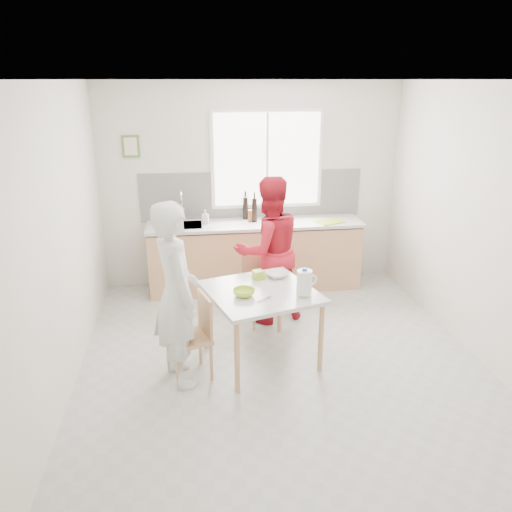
{
  "coord_description": "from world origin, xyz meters",
  "views": [
    {
      "loc": [
        -0.87,
        -4.33,
        2.7
      ],
      "look_at": [
        -0.23,
        0.2,
        1.08
      ],
      "focal_mm": 35.0,
      "sensor_mm": 36.0,
      "label": 1
    }
  ],
  "objects_px": {
    "dining_table": "(261,298)",
    "chair_left": "(195,333)",
    "bowl_green": "(244,293)",
    "wine_bottle_a": "(254,210)",
    "person_red": "(268,250)",
    "person_white": "(176,295)",
    "bowl_white": "(277,274)",
    "chair_far": "(259,285)",
    "milk_jug": "(305,282)",
    "wine_bottle_b": "(245,208)"
  },
  "relations": [
    {
      "from": "person_red",
      "to": "wine_bottle_a",
      "type": "xyz_separation_m",
      "value": [
        -0.03,
        1.0,
        0.23
      ]
    },
    {
      "from": "person_white",
      "to": "person_red",
      "type": "xyz_separation_m",
      "value": [
        1.03,
        1.15,
        -0.02
      ]
    },
    {
      "from": "wine_bottle_b",
      "to": "person_white",
      "type": "bearing_deg",
      "value": -111.46
    },
    {
      "from": "person_red",
      "to": "bowl_green",
      "type": "relative_size",
      "value": 8.11
    },
    {
      "from": "chair_left",
      "to": "wine_bottle_a",
      "type": "relative_size",
      "value": 2.57
    },
    {
      "from": "bowl_white",
      "to": "dining_table",
      "type": "bearing_deg",
      "value": -123.77
    },
    {
      "from": "chair_left",
      "to": "bowl_green",
      "type": "height_order",
      "value": "bowl_green"
    },
    {
      "from": "bowl_white",
      "to": "milk_jug",
      "type": "relative_size",
      "value": 0.87
    },
    {
      "from": "person_white",
      "to": "person_red",
      "type": "relative_size",
      "value": 1.02
    },
    {
      "from": "chair_far",
      "to": "milk_jug",
      "type": "distance_m",
      "value": 1.18
    },
    {
      "from": "bowl_white",
      "to": "chair_far",
      "type": "bearing_deg",
      "value": 101.33
    },
    {
      "from": "person_white",
      "to": "wine_bottle_a",
      "type": "distance_m",
      "value": 2.38
    },
    {
      "from": "chair_far",
      "to": "wine_bottle_a",
      "type": "xyz_separation_m",
      "value": [
        0.09,
        1.04,
        0.63
      ]
    },
    {
      "from": "chair_far",
      "to": "wine_bottle_a",
      "type": "relative_size",
      "value": 2.53
    },
    {
      "from": "person_white",
      "to": "bowl_white",
      "type": "bearing_deg",
      "value": -77.65
    },
    {
      "from": "chair_left",
      "to": "person_red",
      "type": "relative_size",
      "value": 0.48
    },
    {
      "from": "person_white",
      "to": "wine_bottle_a",
      "type": "xyz_separation_m",
      "value": [
        1.01,
        2.15,
        0.21
      ]
    },
    {
      "from": "dining_table",
      "to": "chair_left",
      "type": "bearing_deg",
      "value": -163.58
    },
    {
      "from": "chair_left",
      "to": "wine_bottle_a",
      "type": "xyz_separation_m",
      "value": [
        0.86,
        2.11,
        0.63
      ]
    },
    {
      "from": "person_white",
      "to": "wine_bottle_a",
      "type": "height_order",
      "value": "person_white"
    },
    {
      "from": "chair_far",
      "to": "wine_bottle_a",
      "type": "bearing_deg",
      "value": 68.43
    },
    {
      "from": "dining_table",
      "to": "milk_jug",
      "type": "xyz_separation_m",
      "value": [
        0.39,
        -0.18,
        0.22
      ]
    },
    {
      "from": "person_white",
      "to": "milk_jug",
      "type": "bearing_deg",
      "value": -103.56
    },
    {
      "from": "person_red",
      "to": "dining_table",
      "type": "bearing_deg",
      "value": 59.74
    },
    {
      "from": "dining_table",
      "to": "bowl_white",
      "type": "xyz_separation_m",
      "value": [
        0.22,
        0.32,
        0.11
      ]
    },
    {
      "from": "person_white",
      "to": "bowl_white",
      "type": "height_order",
      "value": "person_white"
    },
    {
      "from": "chair_left",
      "to": "milk_jug",
      "type": "relative_size",
      "value": 3.17
    },
    {
      "from": "bowl_white",
      "to": "wine_bottle_a",
      "type": "distance_m",
      "value": 1.61
    },
    {
      "from": "bowl_green",
      "to": "milk_jug",
      "type": "height_order",
      "value": "milk_jug"
    },
    {
      "from": "dining_table",
      "to": "person_red",
      "type": "bearing_deg",
      "value": 76.17
    },
    {
      "from": "bowl_green",
      "to": "wine_bottle_a",
      "type": "xyz_separation_m",
      "value": [
        0.38,
        2.02,
        0.28
      ]
    },
    {
      "from": "wine_bottle_a",
      "to": "wine_bottle_b",
      "type": "bearing_deg",
      "value": 123.03
    },
    {
      "from": "chair_left",
      "to": "person_red",
      "type": "height_order",
      "value": "person_red"
    },
    {
      "from": "bowl_white",
      "to": "wine_bottle_a",
      "type": "relative_size",
      "value": 0.7
    },
    {
      "from": "bowl_green",
      "to": "chair_far",
      "type": "bearing_deg",
      "value": 73.86
    },
    {
      "from": "person_red",
      "to": "chair_far",
      "type": "bearing_deg",
      "value": 0.38
    },
    {
      "from": "chair_left",
      "to": "milk_jug",
      "type": "bearing_deg",
      "value": 74.47
    },
    {
      "from": "chair_left",
      "to": "chair_far",
      "type": "height_order",
      "value": "chair_left"
    },
    {
      "from": "person_red",
      "to": "wine_bottle_a",
      "type": "bearing_deg",
      "value": -104.98
    },
    {
      "from": "dining_table",
      "to": "bowl_green",
      "type": "relative_size",
      "value": 5.84
    },
    {
      "from": "bowl_green",
      "to": "wine_bottle_a",
      "type": "height_order",
      "value": "wine_bottle_a"
    },
    {
      "from": "chair_far",
      "to": "bowl_white",
      "type": "height_order",
      "value": "bowl_white"
    },
    {
      "from": "dining_table",
      "to": "person_white",
      "type": "bearing_deg",
      "value": -163.58
    },
    {
      "from": "chair_far",
      "to": "person_red",
      "type": "height_order",
      "value": "person_red"
    },
    {
      "from": "dining_table",
      "to": "wine_bottle_a",
      "type": "relative_size",
      "value": 3.84
    },
    {
      "from": "dining_table",
      "to": "bowl_white",
      "type": "distance_m",
      "value": 0.4
    },
    {
      "from": "dining_table",
      "to": "chair_left",
      "type": "height_order",
      "value": "chair_left"
    },
    {
      "from": "person_white",
      "to": "person_red",
      "type": "bearing_deg",
      "value": -58.32
    },
    {
      "from": "person_red",
      "to": "wine_bottle_b",
      "type": "xyz_separation_m",
      "value": [
        -0.13,
        1.15,
        0.22
      ]
    },
    {
      "from": "dining_table",
      "to": "wine_bottle_b",
      "type": "xyz_separation_m",
      "value": [
        0.1,
        2.07,
        0.39
      ]
    }
  ]
}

